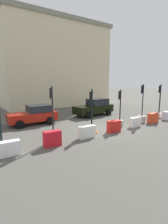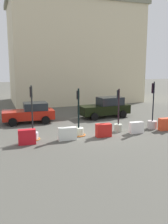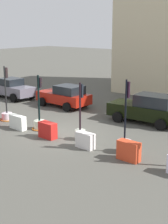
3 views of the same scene
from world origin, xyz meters
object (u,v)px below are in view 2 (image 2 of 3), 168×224
(car_black_sedan, at_px, (106,107))
(car_red_compact, at_px, (30,113))
(traffic_light_3, at_px, (118,123))
(construction_barrier_2, at_px, (67,134))
(traffic_light_1, at_px, (33,132))
(traffic_light_4, at_px, (152,121))
(construction_barrier_5, at_px, (166,124))
(traffic_light_2, at_px, (79,128))
(construction_barrier_3, at_px, (104,130))
(construction_barrier_4, at_px, (136,128))
(construction_barrier_1, at_px, (27,137))

(car_black_sedan, distance_m, car_red_compact, 6.78)
(traffic_light_3, bearing_deg, construction_barrier_2, -168.12)
(traffic_light_1, xyz_separation_m, car_red_compact, (0.49, 4.96, 0.30))
(traffic_light_4, relative_size, construction_barrier_5, 3.28)
(traffic_light_4, height_order, construction_barrier_2, traffic_light_4)
(traffic_light_3, distance_m, car_black_sedan, 5.12)
(traffic_light_2, distance_m, car_red_compact, 5.64)
(construction_barrier_3, relative_size, construction_barrier_4, 1.03)
(construction_barrier_1, height_order, construction_barrier_3, construction_barrier_1)
(traffic_light_3, relative_size, traffic_light_4, 0.87)
(construction_barrier_1, relative_size, car_red_compact, 0.25)
(construction_barrier_3, bearing_deg, traffic_light_3, 30.03)
(traffic_light_3, xyz_separation_m, car_red_compact, (-5.51, 4.96, 0.18))
(traffic_light_3, xyz_separation_m, construction_barrier_4, (0.98, -0.82, -0.24))
(traffic_light_1, height_order, construction_barrier_1, traffic_light_1)
(traffic_light_4, bearing_deg, construction_barrier_3, -169.64)
(construction_barrier_2, bearing_deg, construction_barrier_5, 0.17)
(construction_barrier_3, height_order, construction_barrier_4, construction_barrier_3)
(construction_barrier_3, bearing_deg, construction_barrier_2, 179.06)
(traffic_light_4, bearing_deg, car_red_compact, 148.57)
(construction_barrier_2, xyz_separation_m, car_red_compact, (-1.53, 5.80, 0.41))
(construction_barrier_3, bearing_deg, construction_barrier_4, 1.24)
(car_black_sedan, bearing_deg, traffic_light_1, -145.76)
(construction_barrier_4, height_order, car_black_sedan, car_black_sedan)
(traffic_light_2, bearing_deg, construction_barrier_1, -166.95)
(traffic_light_2, height_order, construction_barrier_3, traffic_light_2)
(car_red_compact, bearing_deg, construction_barrier_3, -55.65)
(construction_barrier_5, bearing_deg, car_black_sedan, 110.51)
(traffic_light_4, relative_size, construction_barrier_2, 2.97)
(construction_barrier_1, xyz_separation_m, car_black_sedan, (7.74, 5.83, 0.44))
(traffic_light_4, xyz_separation_m, car_black_sedan, (-1.50, 5.05, 0.31))
(traffic_light_3, distance_m, construction_barrier_1, 6.53)
(traffic_light_2, distance_m, construction_barrier_4, 4.03)
(traffic_light_4, distance_m, construction_barrier_3, 4.36)
(construction_barrier_3, relative_size, car_red_compact, 0.25)
(traffic_light_2, distance_m, construction_barrier_1, 3.59)
(construction_barrier_3, height_order, construction_barrier_5, construction_barrier_5)
(construction_barrier_2, xyz_separation_m, car_black_sedan, (5.25, 5.79, 0.48))
(car_black_sedan, bearing_deg, construction_barrier_1, -143.03)
(traffic_light_3, distance_m, construction_barrier_3, 1.76)
(traffic_light_1, bearing_deg, construction_barrier_1, -118.29)
(construction_barrier_4, bearing_deg, construction_barrier_2, -179.84)
(construction_barrier_2, distance_m, construction_barrier_4, 4.96)
(construction_barrier_3, xyz_separation_m, construction_barrier_4, (2.50, 0.05, -0.04))
(traffic_light_1, distance_m, car_red_compact, 4.99)
(construction_barrier_2, height_order, car_black_sedan, car_black_sedan)
(construction_barrier_4, height_order, car_red_compact, car_red_compact)
(construction_barrier_1, bearing_deg, construction_barrier_4, 0.42)
(traffic_light_4, distance_m, construction_barrier_1, 9.27)
(traffic_light_3, distance_m, construction_barrier_4, 1.30)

